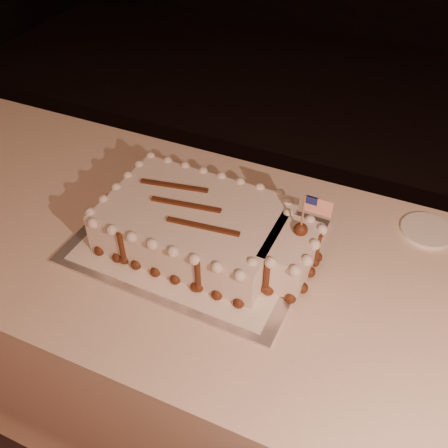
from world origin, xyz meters
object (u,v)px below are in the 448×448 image
at_px(banquet_table, 262,357).
at_px(sheet_cake, 206,228).
at_px(cake_board, 195,241).
at_px(side_plate, 427,230).

height_order(banquet_table, sheet_cake, sheet_cake).
xyz_separation_m(cake_board, sheet_cake, (0.03, -0.00, 0.06)).
bearing_deg(side_plate, cake_board, -152.56).
bearing_deg(banquet_table, cake_board, 175.40).
distance_m(sheet_cake, side_plate, 0.58).
distance_m(banquet_table, side_plate, 0.58).
distance_m(cake_board, side_plate, 0.60).
xyz_separation_m(sheet_cake, side_plate, (0.51, 0.28, -0.06)).
bearing_deg(banquet_table, sheet_cake, 174.80).
bearing_deg(sheet_cake, banquet_table, -5.20).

